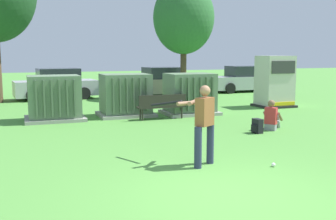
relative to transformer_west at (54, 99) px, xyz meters
The scene contains 14 objects.
ground_plane 9.38m from the transformer_west, 76.45° to the right, with size 96.00×96.00×0.00m, color #51933D.
transformer_west is the anchor object (origin of this frame).
transformer_mid_west 2.67m from the transformer_west, ahead, with size 2.10×1.70×1.62m.
transformer_mid_east 5.20m from the transformer_west, ahead, with size 2.10×1.70×1.62m.
generator_enclosure 9.67m from the transformer_west, ahead, with size 1.60×1.40×2.30m.
park_bench 3.90m from the transformer_west, 17.43° to the right, with size 1.80×0.40×0.92m.
batter 7.65m from the transformer_west, 70.83° to the right, with size 1.09×1.48×1.74m.
sports_ball 8.82m from the transformer_west, 63.69° to the right, with size 0.09×0.09×0.09m, color white.
seated_spectator 7.64m from the transformer_west, 34.01° to the right, with size 0.77×0.71×0.96m.
backpack 7.25m from the transformer_west, 39.48° to the right, with size 0.29×0.34×0.44m.
tree_center_left 9.56m from the transformer_west, 36.13° to the left, with size 3.26×3.26×6.22m.
parked_car_left_of_center 7.09m from the transformer_west, 84.70° to the left, with size 4.35×2.24×1.62m.
parked_car_right_of_center 9.42m from the transformer_west, 46.51° to the left, with size 4.33×2.19×1.62m.
parked_car_rightmost 14.05m from the transformer_west, 30.82° to the left, with size 4.24×2.00×1.62m.
Camera 1 is at (-3.27, -5.81, 2.41)m, focal length 42.85 mm.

